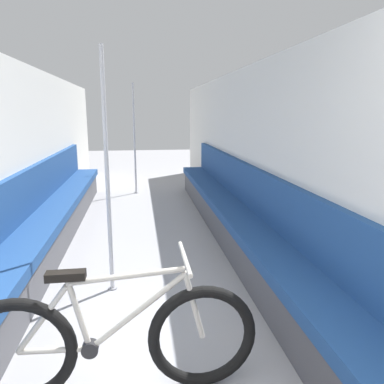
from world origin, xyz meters
TOP-DOWN VIEW (x-y plane):
  - wall_left at (-1.33, 3.73)m, footprint 0.10×10.67m
  - wall_right at (1.33, 3.73)m, footprint 0.10×10.67m
  - bench_seat_row_left at (-1.09, 3.69)m, footprint 0.44×6.35m
  - bench_seat_row_right at (1.09, 3.69)m, footprint 0.44×6.35m
  - bicycle at (-0.20, 1.31)m, footprint 1.60×0.46m
  - grab_pole_near at (-0.11, 6.65)m, footprint 0.08×0.08m
  - grab_pole_far at (-0.30, 2.61)m, footprint 0.08×0.08m

SIDE VIEW (x-z plane):
  - bench_seat_row_left at x=-1.09m, z-range -0.16..0.78m
  - bench_seat_row_right at x=1.09m, z-range -0.16..0.78m
  - bicycle at x=-0.20m, z-range -0.07..0.73m
  - grab_pole_near at x=-0.11m, z-range -0.03..2.04m
  - grab_pole_far at x=-0.30m, z-range -0.03..2.04m
  - wall_left at x=-1.33m, z-range 0.00..2.09m
  - wall_right at x=1.33m, z-range 0.00..2.09m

